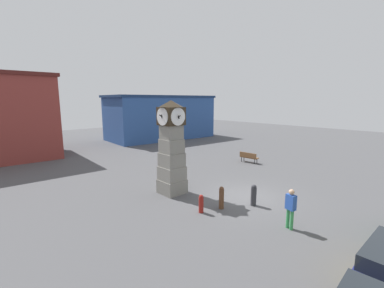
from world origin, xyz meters
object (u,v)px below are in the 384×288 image
(clock_tower, at_px, (172,149))
(bollard_far_row, at_px, (201,204))
(bollard_mid_row, at_px, (221,197))
(pedestrian_near_bench, at_px, (291,206))
(bollard_near_tower, at_px, (254,195))
(bench, at_px, (249,157))

(clock_tower, distance_m, bollard_far_row, 3.78)
(bollard_mid_row, relative_size, pedestrian_near_bench, 0.66)
(clock_tower, bearing_deg, bollard_far_row, -101.85)
(clock_tower, bearing_deg, bollard_mid_row, -82.82)
(clock_tower, distance_m, bollard_near_tower, 5.10)
(pedestrian_near_bench, bearing_deg, bollard_near_tower, 68.49)
(bollard_far_row, bearing_deg, bench, 23.26)
(bollard_far_row, height_order, bench, bench)
(clock_tower, relative_size, pedestrian_near_bench, 3.08)
(bollard_near_tower, xyz_separation_m, bollard_far_row, (-2.58, 1.21, -0.11))
(bollard_far_row, xyz_separation_m, pedestrian_near_bench, (1.63, -3.64, 0.54))
(bollard_far_row, relative_size, bench, 0.55)
(bench, relative_size, pedestrian_near_bench, 0.94)
(bollard_near_tower, relative_size, bollard_mid_row, 0.97)
(clock_tower, bearing_deg, bollard_near_tower, -65.50)
(bollard_far_row, bearing_deg, bollard_mid_row, -18.26)
(bollard_mid_row, bearing_deg, bollard_far_row, 161.74)
(clock_tower, xyz_separation_m, bollard_far_row, (-0.64, -3.06, -2.12))
(clock_tower, distance_m, bollard_mid_row, 3.98)
(bollard_near_tower, bearing_deg, pedestrian_near_bench, -111.51)
(bollard_near_tower, bearing_deg, clock_tower, 114.50)
(clock_tower, height_order, bench, clock_tower)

